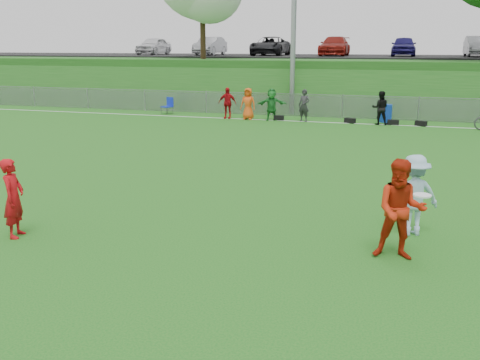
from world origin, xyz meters
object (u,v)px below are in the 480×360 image
at_px(player_red_left, 14,198).
at_px(frisbee, 422,195).
at_px(player_blue, 413,195).
at_px(recycling_bin, 386,113).
at_px(player_red_center, 401,210).

distance_m(player_red_left, frisbee, 8.15).
height_order(player_blue, recycling_bin, player_blue).
bearing_deg(player_blue, player_red_left, -6.46).
height_order(player_blue, frisbee, player_blue).
xyz_separation_m(player_red_left, player_red_center, (7.80, 1.07, 0.12)).
bearing_deg(recycling_bin, player_red_center, -87.52).
bearing_deg(frisbee, recycling_bin, 93.31).
bearing_deg(player_red_left, player_blue, -88.46).
bearing_deg(player_red_left, player_red_center, -98.18).
relative_size(player_blue, recycling_bin, 1.88).
distance_m(player_red_left, player_red_center, 7.87).
bearing_deg(player_red_left, recycling_bin, -35.24).
distance_m(frisbee, recycling_bin, 19.76).
distance_m(player_red_left, player_blue, 8.45).
height_order(player_red_left, recycling_bin, player_red_left).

